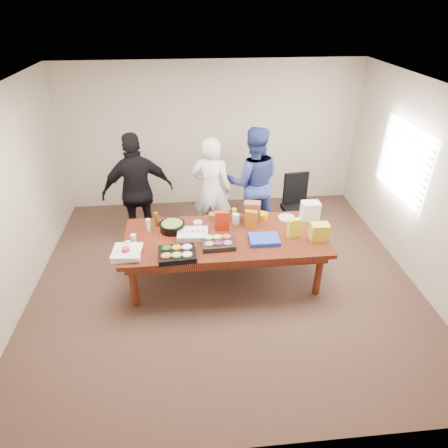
{
  "coord_description": "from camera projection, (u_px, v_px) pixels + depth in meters",
  "views": [
    {
      "loc": [
        -0.44,
        -4.45,
        3.64
      ],
      "look_at": [
        -0.0,
        0.1,
        0.88
      ],
      "focal_mm": 30.69,
      "sensor_mm": 36.0,
      "label": 1
    }
  ],
  "objects": [
    {
      "name": "person_left",
      "position": [
        138.0,
        191.0,
        6.05
      ],
      "size": [
        1.19,
        0.69,
        1.91
      ],
      "primitive_type": "imported",
      "rotation": [
        0.0,
        0.0,
        3.36
      ],
      "color": "black",
      "rests_on": "floor"
    },
    {
      "name": "chip_bag_red",
      "position": [
        222.0,
        221.0,
        5.38
      ],
      "size": [
        0.21,
        0.1,
        0.29
      ],
      "primitive_type": "cube",
      "rotation": [
        0.0,
        0.0,
        -0.1
      ],
      "color": "#AC240C",
      "rests_on": "conference_table"
    },
    {
      "name": "grocery_bag_white",
      "position": [
        310.0,
        211.0,
        5.64
      ],
      "size": [
        0.26,
        0.19,
        0.28
      ],
      "primitive_type": "cube",
      "rotation": [
        0.0,
        0.0,
        -0.01
      ],
      "color": "white",
      "rests_on": "conference_table"
    },
    {
      "name": "kraft_bag",
      "position": [
        252.0,
        212.0,
        5.59
      ],
      "size": [
        0.26,
        0.18,
        0.31
      ],
      "primitive_type": "cube",
      "rotation": [
        0.0,
        0.0,
        -0.19
      ],
      "color": "brown",
      "rests_on": "conference_table"
    },
    {
      "name": "chip_bag_yellow",
      "position": [
        294.0,
        228.0,
        5.24
      ],
      "size": [
        0.2,
        0.11,
        0.27
      ],
      "primitive_type": "cube",
      "rotation": [
        0.0,
        0.0,
        0.24
      ],
      "color": "yellow",
      "rests_on": "conference_table"
    },
    {
      "name": "wall_back",
      "position": [
        212.0,
        137.0,
        7.14
      ],
      "size": [
        5.5,
        0.04,
        2.7
      ],
      "primitive_type": "cube",
      "color": "beige",
      "rests_on": "floor"
    },
    {
      "name": "clear_cup_b",
      "position": [
        133.0,
        238.0,
        5.18
      ],
      "size": [
        0.08,
        0.08,
        0.11
      ],
      "primitive_type": "cylinder",
      "rotation": [
        0.0,
        0.0,
        -0.08
      ],
      "color": "silver",
      "rests_on": "conference_table"
    },
    {
      "name": "pizza_box_lower",
      "position": [
        127.0,
        254.0,
        4.92
      ],
      "size": [
        0.37,
        0.37,
        0.04
      ],
      "primitive_type": "cube",
      "rotation": [
        0.0,
        0.0,
        0.03
      ],
      "color": "white",
      "rests_on": "conference_table"
    },
    {
      "name": "chip_bag_orange",
      "position": [
        251.0,
        219.0,
        5.46
      ],
      "size": [
        0.18,
        0.11,
        0.26
      ],
      "primitive_type": "cube",
      "rotation": [
        0.0,
        0.0,
        -0.25
      ],
      "color": "#C26D0C",
      "rests_on": "conference_table"
    },
    {
      "name": "floor",
      "position": [
        225.0,
        279.0,
        5.71
      ],
      "size": [
        5.5,
        5.0,
        0.02
      ],
      "primitive_type": "cube",
      "color": "#47301E",
      "rests_on": "ground"
    },
    {
      "name": "plate_a",
      "position": [
        287.0,
        218.0,
        5.73
      ],
      "size": [
        0.28,
        0.28,
        0.01
      ],
      "primitive_type": "cylinder",
      "rotation": [
        0.0,
        0.0,
        -0.09
      ],
      "color": "silver",
      "rests_on": "conference_table"
    },
    {
      "name": "plate_b",
      "position": [
        253.0,
        215.0,
        5.8
      ],
      "size": [
        0.25,
        0.25,
        0.01
      ],
      "primitive_type": "cylinder",
      "rotation": [
        0.0,
        0.0,
        -0.21
      ],
      "color": "white",
      "rests_on": "conference_table"
    },
    {
      "name": "wall_right",
      "position": [
        425.0,
        189.0,
        5.23
      ],
      "size": [
        0.04,
        5.0,
        2.7
      ],
      "primitive_type": "cube",
      "color": "beige",
      "rests_on": "floor"
    },
    {
      "name": "office_chair",
      "position": [
        297.0,
        208.0,
        6.53
      ],
      "size": [
        0.57,
        0.57,
        1.01
      ],
      "primitive_type": "cube",
      "rotation": [
        0.0,
        0.0,
        0.12
      ],
      "color": "black",
      "rests_on": "floor"
    },
    {
      "name": "salad_bowl",
      "position": [
        172.0,
        227.0,
        5.42
      ],
      "size": [
        0.37,
        0.37,
        0.12
      ],
      "primitive_type": "cylinder",
      "rotation": [
        0.0,
        0.0,
        -0.03
      ],
      "color": "black",
      "rests_on": "conference_table"
    },
    {
      "name": "veggie_tray",
      "position": [
        177.0,
        254.0,
        4.88
      ],
      "size": [
        0.5,
        0.4,
        0.07
      ],
      "primitive_type": "cube",
      "rotation": [
        0.0,
        0.0,
        0.06
      ],
      "color": "black",
      "rests_on": "conference_table"
    },
    {
      "name": "person_right",
      "position": [
        253.0,
        182.0,
        6.37
      ],
      "size": [
        0.95,
        0.76,
        1.89
      ],
      "primitive_type": "imported",
      "rotation": [
        0.0,
        0.0,
        3.09
      ],
      "color": "navy",
      "rests_on": "floor"
    },
    {
      "name": "wall_left",
      "position": [
        6.0,
        207.0,
        4.78
      ],
      "size": [
        0.04,
        5.0,
        2.7
      ],
      "primitive_type": "cube",
      "color": "beige",
      "rests_on": "floor"
    },
    {
      "name": "clear_cup_a",
      "position": [
        128.0,
        245.0,
        5.04
      ],
      "size": [
        0.09,
        0.09,
        0.1
      ],
      "primitive_type": "cylinder",
      "rotation": [
        0.0,
        0.0,
        -0.26
      ],
      "color": "silver",
      "rests_on": "conference_table"
    },
    {
      "name": "dip_bowl_b",
      "position": [
        198.0,
        223.0,
        5.55
      ],
      "size": [
        0.15,
        0.15,
        0.05
      ],
      "primitive_type": "cylinder",
      "rotation": [
        0.0,
        0.0,
        -0.15
      ],
      "color": "beige",
      "rests_on": "conference_table"
    },
    {
      "name": "person_center",
      "position": [
        212.0,
        190.0,
        6.22
      ],
      "size": [
        0.75,
        0.6,
        1.79
      ],
      "primitive_type": "imported",
      "rotation": [
        0.0,
        0.0,
        2.84
      ],
      "color": "white",
      "rests_on": "floor"
    },
    {
      "name": "pizza_box_upper",
      "position": [
        127.0,
        251.0,
        4.89
      ],
      "size": [
        0.39,
        0.39,
        0.04
      ],
      "primitive_type": "cube",
      "rotation": [
        0.0,
        0.0,
        -0.08
      ],
      "color": "silver",
      "rests_on": "pizza_box_lower"
    },
    {
      "name": "dip_bowl_a",
      "position": [
        249.0,
        217.0,
        5.71
      ],
      "size": [
        0.16,
        0.16,
        0.06
      ],
      "primitive_type": "cylinder",
      "rotation": [
        0.0,
        0.0,
        -0.12
      ],
      "color": "white",
      "rests_on": "conference_table"
    },
    {
      "name": "grocery_bag_yellow",
      "position": [
        319.0,
        232.0,
        5.18
      ],
      "size": [
        0.24,
        0.17,
        0.24
      ],
      "primitive_type": "cube",
      "rotation": [
        0.0,
        0.0,
        -0.01
      ],
      "color": "yellow",
      "rests_on": "conference_table"
    },
    {
      "name": "sheet_cake",
      "position": [
        193.0,
        234.0,
        5.29
      ],
      "size": [
        0.44,
        0.34,
        0.07
      ],
      "primitive_type": "cube",
      "rotation": [
        0.0,
        0.0,
        -0.06
      ],
      "color": "silver",
      "rests_on": "conference_table"
    },
    {
      "name": "dressing_bottle",
      "position": [
        156.0,
        219.0,
        5.49
      ],
      "size": [
        0.07,
        0.07,
        0.22
      ],
      "primitive_type": "cylinder",
      "rotation": [
        0.0,
        0.0,
        -0.03
      ],
      "color": "#65340F",
      "rests_on": "conference_table"
    },
    {
      "name": "fruit_tray",
      "position": [
        218.0,
        243.0,
        5.11
      ],
      "size": [
        0.45,
        0.36,
        0.07
      ],
      "primitive_type": "cube",
      "rotation": [
        0.0,
        0.0,
        0.04
      ],
      "color": "black",
      "rests_on": "conference_table"
    },
    {
      "name": "bread_loaf",
      "position": [
        218.0,
        217.0,
        5.66
      ],
      "size": [
        0.27,
        0.14,
        0.11
      ],
      "primitive_type": "cube",
      "rotation": [
        0.0,
        0.0,
        -0.09
      ],
      "color": "brown",
      "rests_on": "conference_table"
    },
    {
      "name": "window_blinds",
      "position": [
        401.0,
        162.0,
        5.66
      ],
      "size": [
        0.04,
        1.36,
        1.0
      ],
      "primitive_type": "cube",
      "color": "beige",
      "rests_on": "wall_right"
    },
    {
      "name": "ranch_bottle",
      "position": [
        148.0,
        225.0,
        5.4
      ],
      "size": [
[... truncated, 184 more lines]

